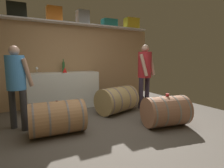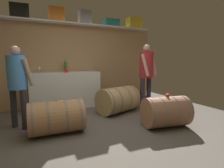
# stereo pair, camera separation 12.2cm
# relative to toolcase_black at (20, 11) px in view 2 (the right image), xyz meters

# --- Properties ---
(ground_plane) EXTENTS (6.32, 7.93, 0.02)m
(ground_plane) POSITION_rel_toolcase_black_xyz_m (1.20, -1.63, -2.37)
(ground_plane) COLOR #585148
(back_wall_panel) EXTENTS (5.12, 0.10, 2.16)m
(back_wall_panel) POSITION_rel_toolcase_black_xyz_m (1.20, 0.15, -1.28)
(back_wall_panel) COLOR tan
(back_wall_panel) RESTS_ON ground
(high_shelf_board) EXTENTS (4.71, 0.40, 0.03)m
(high_shelf_board) POSITION_rel_toolcase_black_xyz_m (1.20, 0.00, -0.18)
(high_shelf_board) COLOR silver
(high_shelf_board) RESTS_ON back_wall_panel
(toolcase_black) EXTENTS (0.41, 0.21, 0.33)m
(toolcase_black) POSITION_rel_toolcase_black_xyz_m (0.00, 0.00, 0.00)
(toolcase_black) COLOR black
(toolcase_black) RESTS_ON high_shelf_board
(toolcase_orange) EXTENTS (0.37, 0.25, 0.35)m
(toolcase_orange) POSITION_rel_toolcase_black_xyz_m (0.82, 0.00, 0.01)
(toolcase_orange) COLOR orange
(toolcase_orange) RESTS_ON high_shelf_board
(toolcase_grey) EXTENTS (0.31, 0.27, 0.35)m
(toolcase_grey) POSITION_rel_toolcase_black_xyz_m (1.56, 0.00, 0.01)
(toolcase_grey) COLOR #8E929A
(toolcase_grey) RESTS_ON high_shelf_board
(toolcase_teal) EXTENTS (0.43, 0.29, 0.21)m
(toolcase_teal) POSITION_rel_toolcase_black_xyz_m (2.37, 0.00, -0.06)
(toolcase_teal) COLOR #217A78
(toolcase_teal) RESTS_ON high_shelf_board
(toolcase_yellow) EXTENTS (0.43, 0.31, 0.32)m
(toolcase_yellow) POSITION_rel_toolcase_black_xyz_m (3.15, 0.00, -0.01)
(toolcase_yellow) COLOR gold
(toolcase_yellow) RESTS_ON high_shelf_board
(work_cabinet) EXTENTS (1.74, 0.56, 0.93)m
(work_cabinet) POSITION_rel_toolcase_black_xyz_m (0.94, -0.19, -1.90)
(work_cabinet) COLOR white
(work_cabinet) RESTS_ON ground
(wine_bottle_green) EXTENTS (0.07, 0.07, 0.33)m
(wine_bottle_green) POSITION_rel_toolcase_black_xyz_m (1.00, -0.04, -1.29)
(wine_bottle_green) COLOR #2C5D31
(wine_bottle_green) RESTS_ON work_cabinet
(wine_glass) EXTENTS (0.07, 0.07, 0.14)m
(wine_glass) POSITION_rel_toolcase_black_xyz_m (0.35, -0.03, -1.33)
(wine_glass) COLOR white
(wine_glass) RESTS_ON work_cabinet
(red_funnel) EXTENTS (0.11, 0.11, 0.13)m
(red_funnel) POSITION_rel_toolcase_black_xyz_m (0.96, -0.30, -1.37)
(red_funnel) COLOR red
(red_funnel) RESTS_ON work_cabinet
(wine_barrel_near) EXTENTS (0.91, 0.71, 0.58)m
(wine_barrel_near) POSITION_rel_toolcase_black_xyz_m (2.33, -2.38, -2.07)
(wine_barrel_near) COLOR #99674C
(wine_barrel_near) RESTS_ON ground
(wine_barrel_far) EXTENTS (0.93, 0.62, 0.58)m
(wine_barrel_far) POSITION_rel_toolcase_black_xyz_m (0.44, -1.79, -2.07)
(wine_barrel_far) COLOR #AA794E
(wine_barrel_far) RESTS_ON ground
(wine_barrel_flank) EXTENTS (1.07, 0.85, 0.62)m
(wine_barrel_flank) POSITION_rel_toolcase_black_xyz_m (1.95, -1.19, -2.05)
(wine_barrel_flank) COLOR tan
(wine_barrel_flank) RESTS_ON ground
(tasting_cup) EXTENTS (0.06, 0.06, 0.05)m
(tasting_cup) POSITION_rel_toolcase_black_xyz_m (2.35, -2.38, -1.76)
(tasting_cup) COLOR red
(tasting_cup) RESTS_ON wine_barrel_near
(winemaker_pouring) EXTENTS (0.52, 0.46, 1.62)m
(winemaker_pouring) POSITION_rel_toolcase_black_xyz_m (2.81, -1.12, -1.36)
(winemaker_pouring) COLOR #302736
(winemaker_pouring) RESTS_ON ground
(visitor_tasting) EXTENTS (0.45, 0.48, 1.49)m
(visitor_tasting) POSITION_rel_toolcase_black_xyz_m (-0.12, -1.23, -1.44)
(visitor_tasting) COLOR #313134
(visitor_tasting) RESTS_ON ground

